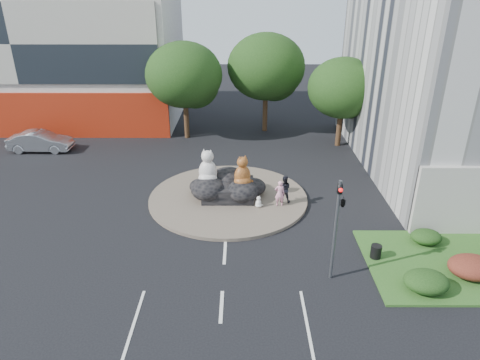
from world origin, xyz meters
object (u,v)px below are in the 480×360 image
(kitten_calico, at_px, (204,194))
(kitten_white, at_px, (259,201))
(pedestrian_pink, at_px, (280,193))
(litter_bin, at_px, (376,251))
(cat_tabby, at_px, (242,171))
(parked_car, at_px, (40,141))
(pedestrian_dark, at_px, (284,189))
(cat_white, at_px, (208,166))

(kitten_calico, height_order, kitten_white, kitten_calico)
(kitten_calico, bearing_deg, pedestrian_pink, 3.51)
(litter_bin, bearing_deg, kitten_white, 137.73)
(cat_tabby, relative_size, kitten_calico, 2.02)
(pedestrian_pink, bearing_deg, litter_bin, 128.80)
(pedestrian_pink, height_order, parked_car, pedestrian_pink)
(kitten_white, relative_size, litter_bin, 1.08)
(cat_tabby, bearing_deg, pedestrian_dark, -40.00)
(kitten_calico, xyz_separation_m, parked_car, (-14.07, 9.20, 0.13))
(pedestrian_dark, bearing_deg, pedestrian_pink, 62.17)
(kitten_calico, xyz_separation_m, litter_bin, (8.96, -5.88, -0.23))
(kitten_calico, relative_size, pedestrian_pink, 0.60)
(pedestrian_dark, distance_m, litter_bin, 7.09)
(cat_tabby, bearing_deg, cat_white, 140.48)
(pedestrian_dark, xyz_separation_m, litter_bin, (4.05, -5.79, -0.61))
(cat_tabby, xyz_separation_m, pedestrian_pink, (2.24, -0.97, -1.07))
(pedestrian_pink, distance_m, litter_bin, 6.88)
(parked_car, bearing_deg, pedestrian_dark, -115.48)
(kitten_white, distance_m, pedestrian_dark, 1.79)
(cat_white, distance_m, parked_car, 16.63)
(cat_tabby, relative_size, kitten_white, 2.69)
(cat_tabby, relative_size, pedestrian_dark, 1.13)
(pedestrian_pink, height_order, pedestrian_dark, pedestrian_dark)
(cat_white, distance_m, cat_tabby, 2.19)
(cat_white, xyz_separation_m, parked_car, (-14.28, 8.41, -1.40))
(cat_tabby, relative_size, parked_car, 0.40)
(pedestrian_pink, xyz_separation_m, pedestrian_dark, (0.31, 0.48, 0.06))
(pedestrian_pink, bearing_deg, parked_car, -28.23)
(kitten_calico, bearing_deg, cat_white, 85.51)
(cat_tabby, height_order, pedestrian_pink, cat_tabby)
(kitten_white, height_order, litter_bin, kitten_white)
(pedestrian_pink, height_order, litter_bin, pedestrian_pink)
(kitten_white, xyz_separation_m, litter_bin, (5.62, -5.11, -0.11))
(pedestrian_pink, xyz_separation_m, parked_car, (-18.67, 9.78, -0.19))
(kitten_white, distance_m, litter_bin, 7.60)
(pedestrian_pink, bearing_deg, cat_white, -17.81)
(parked_car, xyz_separation_m, litter_bin, (23.03, -15.08, -0.36))
(cat_white, relative_size, litter_bin, 3.29)
(litter_bin, bearing_deg, cat_tabby, 136.45)
(pedestrian_pink, relative_size, litter_bin, 2.40)
(kitten_white, bearing_deg, cat_tabby, 79.83)
(cat_white, xyz_separation_m, litter_bin, (8.75, -6.66, -1.76))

